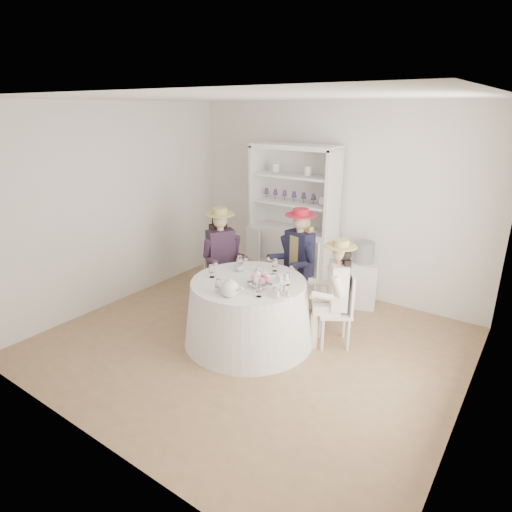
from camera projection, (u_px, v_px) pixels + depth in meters
The scene contains 23 objects.
ground at pixel (251, 343), 5.02m from camera, with size 4.50×4.50×0.00m, color olive.
ceiling at pixel (250, 98), 4.13m from camera, with size 4.50×4.50×0.00m, color white.
wall_back at pixel (332, 201), 6.12m from camera, with size 4.50×4.50×0.00m, color white.
wall_front at pixel (86, 296), 3.03m from camera, with size 4.50×4.50×0.00m, color white.
wall_left at pixel (116, 206), 5.79m from camera, with size 4.50×4.50×0.00m, color white.
wall_right at pixel (483, 277), 3.35m from camera, with size 4.50×4.50×0.00m, color white.
tea_table at pixel (249, 311), 4.96m from camera, with size 1.51×1.51×0.75m.
hutch at pixel (293, 239), 6.34m from camera, with size 1.33×0.65×2.13m.
side_table at pixel (361, 283), 5.90m from camera, with size 0.40×0.40×0.63m, color silver.
hatbox at pixel (364, 252), 5.75m from camera, with size 0.28×0.28×0.28m, color black.
guest_left at pixel (222, 253), 5.69m from camera, with size 0.59×0.54×1.38m.
guest_mid at pixel (298, 255), 5.54m from camera, with size 0.53×0.57×1.41m.
guest_right at pixel (336, 287), 4.77m from camera, with size 0.54×0.51×1.27m.
spare_chair at pixel (259, 253), 6.56m from camera, with size 0.49×0.49×0.91m.
teacup_a at pixel (239, 269), 5.10m from camera, with size 0.10×0.10×0.08m, color white.
teacup_b at pixel (258, 269), 5.10m from camera, with size 0.06×0.06×0.06m, color white.
teacup_c at pixel (272, 277), 4.85m from camera, with size 0.09×0.09×0.07m, color white.
flower_bowl at pixel (260, 286), 4.64m from camera, with size 0.21×0.21×0.05m, color white.
flower_arrangement at pixel (261, 278), 4.66m from camera, with size 0.20×0.21×0.08m.
table_teapot at pixel (230, 288), 4.42m from camera, with size 0.27×0.19×0.20m.
sandwich_plate at pixel (227, 289), 4.59m from camera, with size 0.27×0.27×0.06m.
cupcake_stand at pixel (281, 288), 4.44m from camera, with size 0.24×0.24×0.23m.
stemware_set at pixel (249, 275), 4.81m from camera, with size 0.91×0.95×0.15m.
Camera 1 is at (2.58, -3.57, 2.61)m, focal length 30.00 mm.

